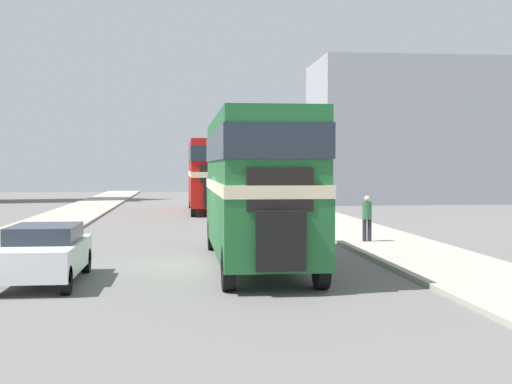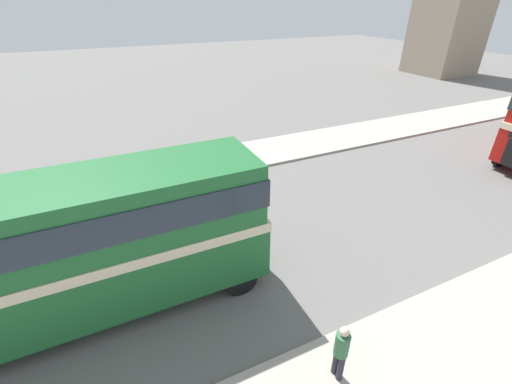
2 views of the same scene
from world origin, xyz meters
The scene contains 7 objects.
ground_plane centered at (0.00, 0.00, 0.00)m, with size 120.00×120.00×0.00m, color slate.
sidewalk_right centered at (6.75, 0.00, 0.06)m, with size 3.50×120.00×0.12m.
double_decker_bus centered at (1.49, -0.37, 2.45)m, with size 2.42×9.91×4.13m.
bus_distant centered at (1.22, 23.89, 2.58)m, with size 2.54×10.69×4.36m.
car_parked_near centered at (-3.88, -2.81, 0.72)m, with size 1.76×4.20×1.37m.
pedestrian_walking centered at (6.00, 4.57, 1.04)m, with size 0.33×0.33×1.63m.
shop_building_block centered at (19.95, 33.98, 5.46)m, with size 20.40×8.71×10.93m.
Camera 1 is at (-0.64, -20.21, 2.78)m, focal length 50.00 mm.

